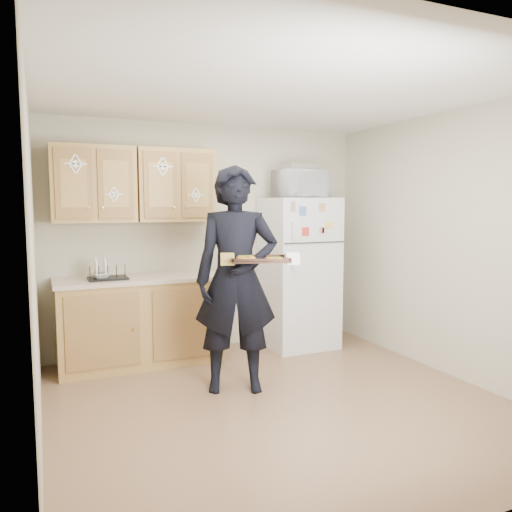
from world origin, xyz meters
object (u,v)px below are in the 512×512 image
(refrigerator, at_px, (298,273))
(baking_tray, at_px, (260,260))
(microwave, at_px, (301,184))
(person, at_px, (236,280))
(dish_rack, at_px, (108,272))

(refrigerator, relative_size, baking_tray, 3.60)
(baking_tray, relative_size, microwave, 0.85)
(refrigerator, relative_size, person, 0.87)
(baking_tray, xyz_separation_m, microwave, (1.05, 1.24, 0.68))
(baking_tray, height_order, dish_rack, baking_tray)
(baking_tray, bearing_deg, person, 127.43)
(refrigerator, height_order, dish_rack, refrigerator)
(baking_tray, bearing_deg, dish_rack, 147.79)
(refrigerator, height_order, person, person)
(person, height_order, microwave, microwave)
(dish_rack, bearing_deg, refrigerator, -0.10)
(microwave, bearing_deg, refrigerator, 73.05)
(person, bearing_deg, baking_tray, -52.57)
(microwave, xyz_separation_m, dish_rack, (-2.10, 0.05, -0.88))
(refrigerator, xyz_separation_m, microwave, (-0.01, -0.05, 1.00))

